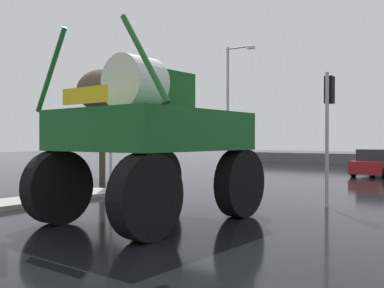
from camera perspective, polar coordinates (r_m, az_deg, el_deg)
ground_plane at (r=21.58m, az=13.21°, el=-4.93°), size 120.00×120.00×0.00m
oversize_sprayer at (r=11.34m, az=-5.13°, el=0.67°), size 4.41×5.53×4.72m
sedan_ahead at (r=27.28m, az=22.74°, el=-2.31°), size 2.32×4.30×1.52m
traffic_signal_near_left at (r=19.31m, az=-10.07°, el=2.97°), size 0.24×0.54×3.94m
traffic_signal_near_right at (r=14.28m, az=17.14°, el=4.31°), size 0.24×0.54×4.11m
streetlight_far_left at (r=30.44m, az=4.88°, el=5.48°), size 2.13×0.24×8.38m
bare_tree_left at (r=24.87m, az=-11.46°, el=6.56°), size 2.71×2.71×5.89m
roadside_barrier at (r=37.94m, az=23.04°, el=-1.91°), size 27.71×0.24×0.90m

